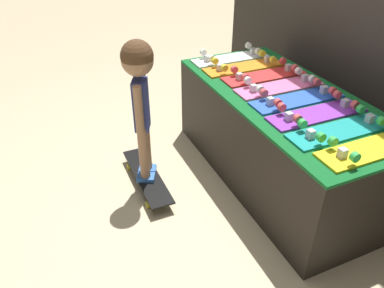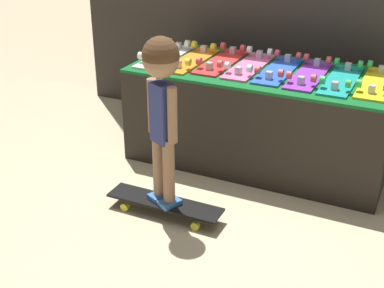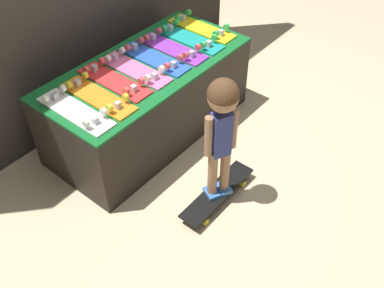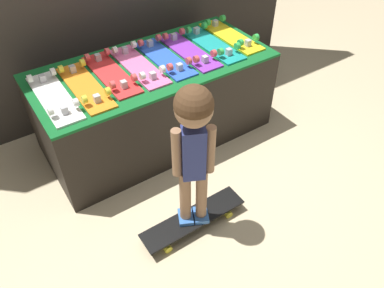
# 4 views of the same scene
# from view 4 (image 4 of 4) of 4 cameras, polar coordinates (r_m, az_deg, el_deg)

# --- Properties ---
(ground_plane) EXTENTS (16.00, 16.00, 0.00)m
(ground_plane) POSITION_cam_4_polar(r_m,az_deg,el_deg) (2.90, 0.66, -4.83)
(ground_plane) COLOR beige
(display_rack) EXTENTS (1.81, 0.84, 0.69)m
(display_rack) POSITION_cam_4_polar(r_m,az_deg,el_deg) (3.06, -5.59, 6.44)
(display_rack) COLOR black
(display_rack) RESTS_ON ground_plane
(skateboard_white_on_rack) EXTENTS (0.19, 0.66, 0.09)m
(skateboard_white_on_rack) POSITION_cam_4_polar(r_m,az_deg,el_deg) (2.63, -20.33, 6.87)
(skateboard_white_on_rack) COLOR white
(skateboard_white_on_rack) RESTS_ON display_rack
(skateboard_orange_on_rack) EXTENTS (0.19, 0.66, 0.09)m
(skateboard_orange_on_rack) POSITION_cam_4_polar(r_m,az_deg,el_deg) (2.67, -16.03, 8.54)
(skateboard_orange_on_rack) COLOR orange
(skateboard_orange_on_rack) RESTS_ON display_rack
(skateboard_red_on_rack) EXTENTS (0.19, 0.66, 0.09)m
(skateboard_red_on_rack) POSITION_cam_4_polar(r_m,az_deg,el_deg) (2.77, -12.29, 10.55)
(skateboard_red_on_rack) COLOR red
(skateboard_red_on_rack) RESTS_ON display_rack
(skateboard_pink_on_rack) EXTENTS (0.19, 0.66, 0.09)m
(skateboard_pink_on_rack) POSITION_cam_4_polar(r_m,az_deg,el_deg) (2.83, -8.17, 11.84)
(skateboard_pink_on_rack) COLOR pink
(skateboard_pink_on_rack) RESTS_ON display_rack
(skateboard_blue_on_rack) EXTENTS (0.19, 0.66, 0.09)m
(skateboard_blue_on_rack) POSITION_cam_4_polar(r_m,az_deg,el_deg) (2.91, -4.27, 13.07)
(skateboard_blue_on_rack) COLOR blue
(skateboard_blue_on_rack) RESTS_ON display_rack
(skateboard_purple_on_rack) EXTENTS (0.19, 0.66, 0.09)m
(skateboard_purple_on_rack) POSITION_cam_4_polar(r_m,az_deg,el_deg) (3.00, -0.50, 14.13)
(skateboard_purple_on_rack) COLOR purple
(skateboard_purple_on_rack) RESTS_ON display_rack
(skateboard_teal_on_rack) EXTENTS (0.19, 0.66, 0.09)m
(skateboard_teal_on_rack) POSITION_cam_4_polar(r_m,az_deg,el_deg) (3.11, 3.04, 15.08)
(skateboard_teal_on_rack) COLOR teal
(skateboard_teal_on_rack) RESTS_ON display_rack
(skateboard_yellow_on_rack) EXTENTS (0.19, 0.66, 0.09)m
(skateboard_yellow_on_rack) POSITION_cam_4_polar(r_m,az_deg,el_deg) (3.25, 5.91, 16.20)
(skateboard_yellow_on_rack) COLOR yellow
(skateboard_yellow_on_rack) RESTS_ON display_rack
(skateboard_on_floor) EXTENTS (0.74, 0.18, 0.09)m
(skateboard_on_floor) POSITION_cam_4_polar(r_m,az_deg,el_deg) (2.55, 0.20, -11.36)
(skateboard_on_floor) COLOR black
(skateboard_on_floor) RESTS_ON ground_plane
(child) EXTENTS (0.23, 0.21, 1.03)m
(child) POSITION_cam_4_polar(r_m,az_deg,el_deg) (2.00, 0.24, 1.30)
(child) COLOR #3870C6
(child) RESTS_ON skateboard_on_floor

